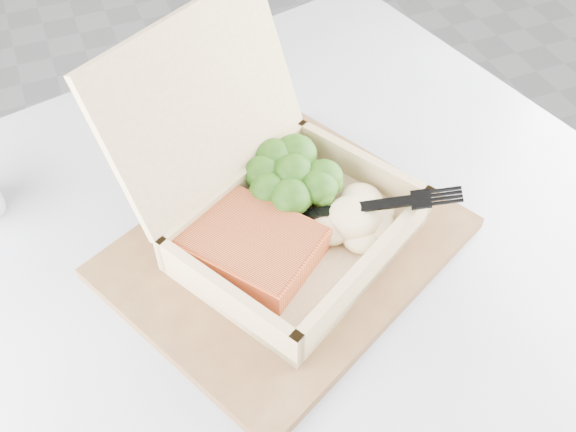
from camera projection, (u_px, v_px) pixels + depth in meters
name	position (u px, v px, depth m)	size (l,w,h in m)	color
floor	(388.00, 240.00, 1.61)	(4.00, 4.00, 0.00)	#9B9BA1
cafe_table	(296.00, 358.00, 0.79)	(0.96, 0.96, 0.73)	black
serving_tray	(287.00, 247.00, 0.66)	(0.33, 0.26, 0.01)	brown
takeout_container	(268.00, 191.00, 0.63)	(0.31, 0.32, 0.20)	tan
salmon_fillet	(251.00, 243.00, 0.62)	(0.10, 0.13, 0.03)	orange
broccoli_pile	(293.00, 180.00, 0.67)	(0.11, 0.11, 0.04)	#356B17
mashed_potatoes	(354.00, 217.00, 0.64)	(0.09, 0.08, 0.03)	beige
plastic_fork	(329.00, 207.00, 0.63)	(0.16, 0.09, 0.03)	black
receipt	(190.00, 155.00, 0.76)	(0.07, 0.13, 0.00)	white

